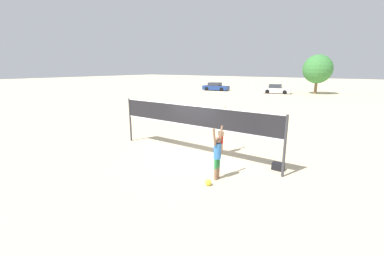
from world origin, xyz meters
TOP-DOWN VIEW (x-y plane):
  - ground_plane at (0.00, 0.00)m, footprint 200.00×200.00m
  - volleyball_net at (0.00, 0.00)m, footprint 8.64×0.10m
  - player_spiker at (2.33, -1.66)m, footprint 0.28×0.69m
  - player_blocker at (1.05, 0.91)m, footprint 0.28×0.72m
  - volleyball at (2.36, -2.31)m, footprint 0.23×0.23m
  - gear_bag at (3.93, 0.55)m, footprint 0.46×0.30m
  - parked_car_near at (-6.27, 32.05)m, footprint 4.52×2.64m
  - parked_car_mid at (-16.92, 31.06)m, footprint 4.84×2.53m
  - tree_right_cluster at (-1.01, 34.84)m, footprint 4.38×4.38m

SIDE VIEW (x-z plane):
  - ground_plane at x=0.00m, z-range 0.00..0.00m
  - volleyball at x=2.36m, z-range 0.00..0.23m
  - gear_bag at x=3.93m, z-range 0.00..0.30m
  - parked_car_mid at x=-16.92m, z-range -0.08..1.35m
  - parked_car_near at x=-6.27m, z-range -0.08..1.37m
  - player_spiker at x=2.33m, z-range 0.05..2.06m
  - player_blocker at x=1.05m, z-range 0.07..2.36m
  - volleyball_net at x=0.00m, z-range 0.56..2.98m
  - tree_right_cluster at x=-1.01m, z-range 0.80..6.83m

